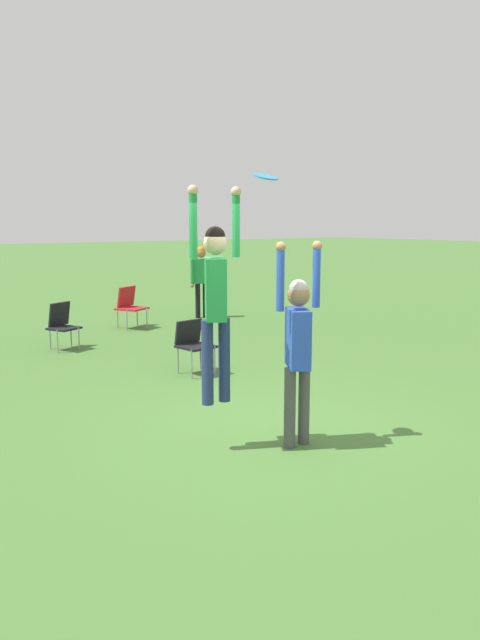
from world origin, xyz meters
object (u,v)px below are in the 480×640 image
person_defending (298,339)px  frisbee (266,177)px  camping_chair_1 (130,304)px  camping_chair_3 (62,322)px  person_jumping (215,290)px  person_spectator_near (201,275)px  camping_chair_0 (193,341)px

person_defending → frisbee: size_ratio=8.55×
person_defending → camping_chair_1: person_defending is taller
camping_chair_1 → camping_chair_3: size_ratio=1.06×
person_jumping → camping_chair_3: bearing=25.4°
frisbee → camping_chair_3: bearing=90.6°
frisbee → camping_chair_3: 6.39m
frisbee → camping_chair_1: size_ratio=0.28×
person_defending → frisbee: bearing=-120.1°
camping_chair_1 → person_jumping: bearing=43.3°
person_spectator_near → frisbee: bearing=-89.3°
camping_chair_0 → camping_chair_1: bearing=-111.7°
camping_chair_1 → person_spectator_near: bearing=161.4°
person_jumping → person_defending: (0.73, -0.42, -0.52)m
camping_chair_0 → person_spectator_near: 5.64m
person_jumping → camping_chair_1: bearing=11.1°
frisbee → person_jumping: bearing=169.0°
person_defending → camping_chair_0: (0.75, 3.32, -0.63)m
person_defending → camping_chair_3: (-0.25, 6.29, -0.64)m
person_defending → camping_chair_1: size_ratio=2.36×
person_jumping → camping_chair_3: 6.00m
frisbee → person_spectator_near: (4.01, 7.69, -1.72)m
frisbee → camping_chair_0: size_ratio=0.30×
camping_chair_3 → person_spectator_near: (4.08, 1.72, 0.55)m
person_defending → camping_chair_3: person_defending is taller
camping_chair_1 → frisbee: bearing=47.4°
camping_chair_1 → camping_chair_3: camping_chair_1 is taller
camping_chair_3 → camping_chair_1: bearing=-170.3°
camping_chair_0 → camping_chair_3: bearing=-80.0°
person_defending → camping_chair_1: bearing=-162.9°
person_defending → person_spectator_near: person_defending is taller
person_jumping → person_spectator_near: 8.87m
camping_chair_1 → person_defending: bearing=49.3°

